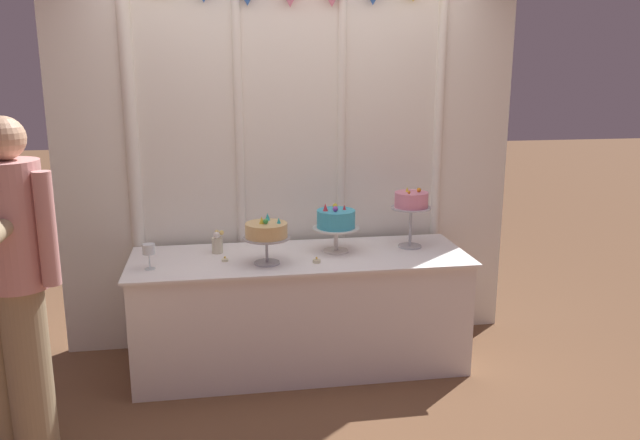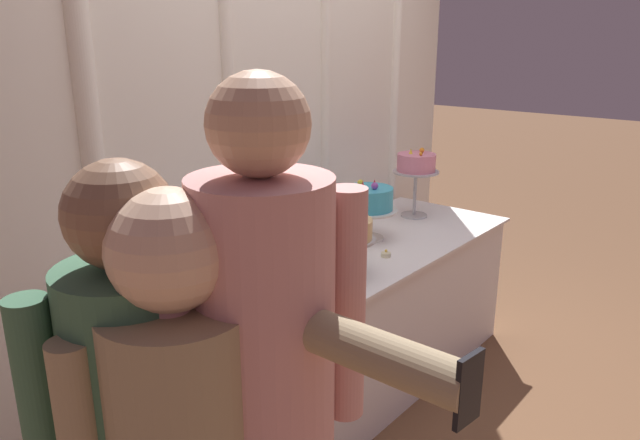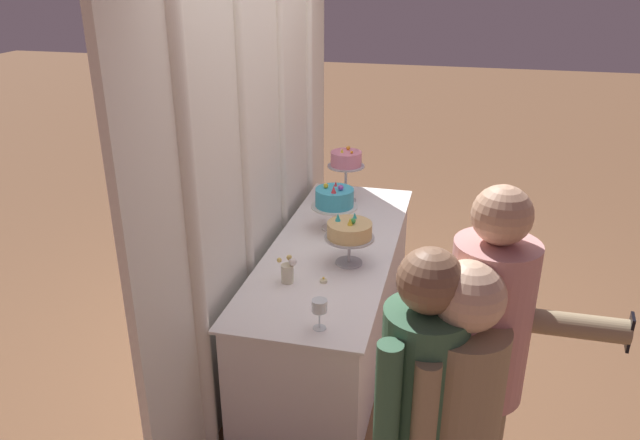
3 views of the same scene
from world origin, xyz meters
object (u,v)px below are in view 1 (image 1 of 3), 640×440
object	(u,v)px
cake_display_leftmost	(266,232)
tealight_near_left	(317,261)
tealight_far_left	(225,260)
cake_display_rightmost	(411,203)
flower_vase	(217,243)
wine_glass	(149,250)
cake_display_center	(336,221)
cake_table	(300,311)
guest_man_pink_jacket	(19,279)

from	to	relation	value
cake_display_leftmost	tealight_near_left	distance (m)	0.36
tealight_far_left	tealight_near_left	bearing A→B (deg)	-12.35
cake_display_rightmost	flower_vase	world-z (taller)	cake_display_rightmost
wine_glass	cake_display_leftmost	bearing A→B (deg)	-0.46
cake_display_leftmost	cake_display_rightmost	size ratio (longest dim) A/B	0.75
cake_display_center	cake_display_rightmost	distance (m)	0.52
cake_display_leftmost	flower_vase	distance (m)	0.43
flower_vase	cake_table	bearing A→B (deg)	-15.39
cake_display_rightmost	tealight_far_left	xyz separation A→B (m)	(-1.22, -0.12, -0.29)
cake_display_center	cake_table	bearing A→B (deg)	-168.00
flower_vase	guest_man_pink_jacket	distance (m)	1.37
cake_display_center	tealight_far_left	distance (m)	0.75
guest_man_pink_jacket	cake_table	bearing A→B (deg)	30.88
flower_vase	tealight_far_left	xyz separation A→B (m)	(0.04, -0.19, -0.06)
wine_glass	tealight_near_left	world-z (taller)	wine_glass
cake_display_leftmost	cake_display_rightmost	xyz separation A→B (m)	(0.97, 0.22, 0.10)
cake_display_leftmost	tealight_near_left	xyz separation A→B (m)	(0.30, -0.03, -0.19)
tealight_near_left	wine_glass	bearing A→B (deg)	177.92
cake_table	cake_display_center	distance (m)	0.63
guest_man_pink_jacket	tealight_near_left	bearing A→B (deg)	24.50
flower_vase	guest_man_pink_jacket	bearing A→B (deg)	-132.54
wine_glass	flower_vase	bearing A→B (deg)	34.28
cake_display_rightmost	tealight_far_left	world-z (taller)	cake_display_rightmost
cake_display_leftmost	flower_vase	size ratio (longest dim) A/B	2.01
flower_vase	tealight_near_left	distance (m)	0.68
cake_display_center	cake_display_rightmost	xyz separation A→B (m)	(0.51, 0.03, 0.09)
cake_display_leftmost	tealight_far_left	distance (m)	0.33
cake_table	cake_display_rightmost	world-z (taller)	cake_display_rightmost
cake_display_rightmost	guest_man_pink_jacket	xyz separation A→B (m)	(-2.18, -0.94, -0.09)
cake_display_rightmost	guest_man_pink_jacket	bearing A→B (deg)	-156.78
guest_man_pink_jacket	wine_glass	bearing A→B (deg)	54.59
flower_vase	tealight_near_left	xyz separation A→B (m)	(0.60, -0.31, -0.06)
cake_display_leftmost	flower_vase	world-z (taller)	cake_display_leftmost
cake_table	tealight_far_left	world-z (taller)	tealight_far_left
cake_table	cake_display_leftmost	size ratio (longest dim) A/B	7.12
flower_vase	guest_man_pink_jacket	xyz separation A→B (m)	(-0.92, -1.00, 0.14)
cake_table	guest_man_pink_jacket	size ratio (longest dim) A/B	1.25
flower_vase	cake_display_center	bearing A→B (deg)	-6.84
flower_vase	guest_man_pink_jacket	size ratio (longest dim) A/B	0.09
guest_man_pink_jacket	cake_display_rightmost	bearing A→B (deg)	23.22
cake_table	flower_vase	world-z (taller)	flower_vase
tealight_far_left	guest_man_pink_jacket	xyz separation A→B (m)	(-0.96, -0.81, 0.20)
cake_display_center	tealight_near_left	size ratio (longest dim) A/B	6.74
tealight_far_left	cake_display_leftmost	bearing A→B (deg)	-19.75
cake_display_rightmost	guest_man_pink_jacket	world-z (taller)	guest_man_pink_jacket
tealight_near_left	guest_man_pink_jacket	world-z (taller)	guest_man_pink_jacket
cake_table	tealight_near_left	distance (m)	0.43
cake_display_rightmost	tealight_near_left	distance (m)	0.77
tealight_near_left	cake_table	bearing A→B (deg)	115.62
cake_display_center	guest_man_pink_jacket	size ratio (longest dim) A/B	0.19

